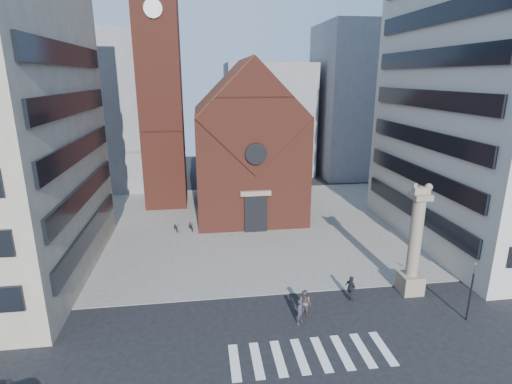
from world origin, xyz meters
TOP-DOWN VIEW (x-y plane):
  - ground at (0.00, 0.00)m, footprint 120.00×120.00m
  - piazza at (0.00, 19.00)m, footprint 46.00×30.00m
  - zebra_crossing at (0.55, -3.00)m, footprint 10.20×3.20m
  - church at (0.00, 25.04)m, footprint 12.00×16.65m
  - campanile at (-10.00, 28.00)m, footprint 5.50×5.50m
  - bg_block_left at (-20.00, 40.00)m, footprint 16.00×14.00m
  - bg_block_mid at (6.00, 45.00)m, footprint 14.00×12.00m
  - bg_block_right at (22.00, 42.00)m, footprint 16.00×14.00m
  - lion_column at (10.01, 3.00)m, footprint 1.63×1.60m
  - traffic_light at (12.00, -1.00)m, footprint 0.13×0.16m
  - pedestrian_0 at (0.68, 0.21)m, footprint 0.77×0.74m
  - pedestrian_1 at (1.19, 0.97)m, footprint 1.20×1.18m
  - pedestrian_2 at (5.10, 2.57)m, footprint 0.82×1.21m
  - scooter_0 at (-8.42, 18.14)m, footprint 1.02×1.75m
  - scooter_1 at (-6.85, 18.14)m, footprint 0.89×1.67m
  - scooter_2 at (-5.28, 18.14)m, footprint 1.02×1.75m
  - scooter_3 at (-3.71, 18.14)m, footprint 0.89×1.67m
  - scooter_4 at (-2.14, 18.14)m, footprint 1.02×1.75m
  - scooter_5 at (-0.57, 18.14)m, footprint 0.89×1.67m
  - scooter_6 at (1.00, 18.14)m, footprint 1.02×1.75m

SIDE VIEW (x-z plane):
  - ground at x=0.00m, z-range 0.00..0.00m
  - zebra_crossing at x=0.55m, z-range 0.00..0.01m
  - piazza at x=0.00m, z-range 0.00..0.05m
  - scooter_0 at x=-8.42m, z-range 0.05..0.92m
  - scooter_2 at x=-5.28m, z-range 0.05..0.92m
  - scooter_4 at x=-2.14m, z-range 0.05..0.92m
  - scooter_6 at x=1.00m, z-range 0.05..0.92m
  - scooter_1 at x=-6.85m, z-range 0.05..1.01m
  - scooter_3 at x=-3.71m, z-range 0.05..1.01m
  - scooter_5 at x=-0.57m, z-range 0.05..1.01m
  - pedestrian_0 at x=0.68m, z-range 0.00..1.77m
  - pedestrian_2 at x=5.10m, z-range 0.00..1.91m
  - pedestrian_1 at x=1.19m, z-range 0.00..1.95m
  - traffic_light at x=12.00m, z-range 0.14..4.44m
  - lion_column at x=10.01m, z-range -0.88..7.79m
  - church at x=0.00m, z-range -1.02..16.98m
  - bg_block_mid at x=6.00m, z-range 0.00..18.00m
  - bg_block_left at x=-20.00m, z-range 0.00..22.00m
  - bg_block_right at x=22.00m, z-range 0.00..24.00m
  - campanile at x=-10.00m, z-range 0.14..31.34m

